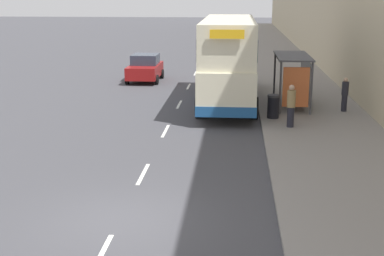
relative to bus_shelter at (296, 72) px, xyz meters
The scene contains 15 objects.
ground_plane 14.94m from the bus_shelter, 112.93° to the right, with size 220.00×220.00×0.00m, color #424247.
pavement 24.93m from the bus_shelter, 88.32° to the left, with size 5.00×93.00×0.14m.
lane_mark_0 16.63m from the bus_shelter, 110.44° to the right, with size 0.12×2.00×0.01m.
lane_mark_1 11.77m from the bus_shelter, 119.78° to the right, with size 0.12×2.00×0.01m.
lane_mark_2 7.67m from the bus_shelter, 140.92° to the right, with size 0.12×2.00×0.01m.
lane_mark_3 6.11m from the bus_shelter, behind, with size 0.12×2.00×0.01m.
lane_mark_4 8.61m from the bus_shelter, 133.36° to the left, with size 0.12×2.00×0.01m.
lane_mark_5 13.01m from the bus_shelter, 116.63° to the left, with size 0.12×2.00×0.01m.
bus_shelter is the anchor object (origin of this frame).
double_decker_bus_near 3.55m from the bus_shelter, 159.39° to the left, with size 2.85×10.82×4.30m.
car_0 11.85m from the bus_shelter, 137.83° to the left, with size 2.06×3.92×1.71m.
pedestrian_at_shelter 1.49m from the bus_shelter, 57.48° to the left, with size 0.35×0.35×1.77m.
pedestrian_1 2.52m from the bus_shelter, 20.20° to the right, with size 0.32×0.32×1.60m.
pedestrian_2 4.21m from the bus_shelter, 98.50° to the right, with size 0.35×0.35×1.77m.
litter_bin 3.03m from the bus_shelter, 116.07° to the right, with size 0.55×0.55×1.05m.
Camera 1 is at (2.87, -12.29, 5.61)m, focal length 50.00 mm.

